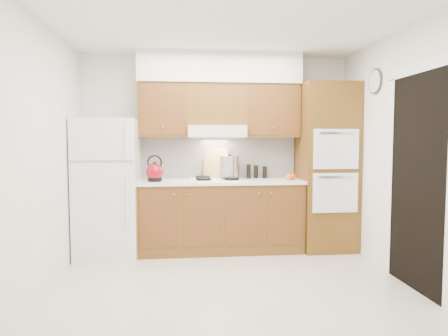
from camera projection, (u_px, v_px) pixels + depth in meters
name	position (u px, v px, depth m)	size (l,w,h in m)	color
floor	(229.00, 283.00, 4.09)	(3.60, 3.60, 0.00)	beige
ceiling	(230.00, 24.00, 3.91)	(3.60, 3.60, 0.00)	white
wall_back	(217.00, 152.00, 5.49)	(3.60, 0.02, 2.60)	white
wall_left	(43.00, 157.00, 3.81)	(0.02, 3.00, 2.60)	white
wall_right	(400.00, 155.00, 4.19)	(0.02, 3.00, 2.60)	white
fridge	(108.00, 188.00, 5.02)	(0.75, 0.72, 1.72)	white
base_cabinets	(221.00, 217.00, 5.25)	(2.11, 0.60, 0.90)	brown
countertop	(221.00, 182.00, 5.21)	(2.13, 0.62, 0.04)	white
backsplash	(219.00, 158.00, 5.48)	(2.11, 0.03, 0.56)	white
oven_cabinet	(326.00, 167.00, 5.33)	(0.70, 0.65, 2.20)	brown
upper_cab_left	(163.00, 110.00, 5.21)	(0.63, 0.33, 0.70)	brown
upper_cab_right	(271.00, 111.00, 5.36)	(0.73, 0.33, 0.70)	brown
range_hood	(216.00, 131.00, 5.24)	(0.75, 0.45, 0.15)	silver
upper_cab_over_hood	(216.00, 105.00, 5.28)	(0.75, 0.33, 0.55)	brown
soffit	(220.00, 69.00, 5.24)	(2.13, 0.36, 0.40)	silver
cooktop	(217.00, 180.00, 5.22)	(0.74, 0.50, 0.01)	white
doorway	(417.00, 183.00, 3.86)	(0.02, 0.90, 2.10)	black
wall_clock	(375.00, 81.00, 4.67)	(0.30, 0.30, 0.02)	#3F3833
kettle	(155.00, 172.00, 5.01)	(0.22, 0.22, 0.22)	maroon
cutting_board	(216.00, 164.00, 5.40)	(0.32, 0.02, 0.43)	tan
stock_pot	(230.00, 167.00, 5.30)	(0.26, 0.26, 0.27)	#BCBCC1
condiment_a	(249.00, 171.00, 5.43)	(0.05, 0.05, 0.19)	black
condiment_b	(256.00, 172.00, 5.50)	(0.05, 0.05, 0.17)	black
condiment_c	(265.00, 172.00, 5.49)	(0.06, 0.06, 0.16)	black
orange_near	(293.00, 176.00, 5.28)	(0.08, 0.08, 0.08)	#FF5A0D
orange_far	(289.00, 177.00, 5.21)	(0.08, 0.08, 0.08)	orange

